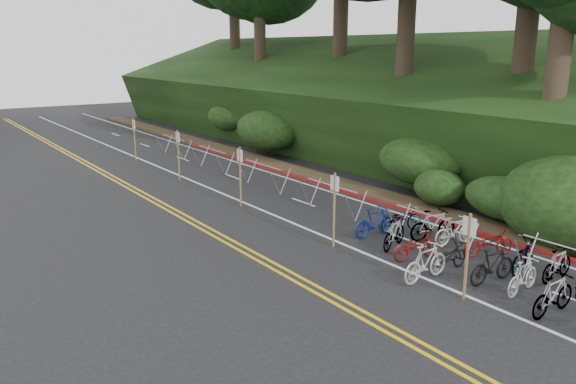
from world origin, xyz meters
name	(u,v)px	position (x,y,z in m)	size (l,w,h in m)	color
ground	(441,305)	(0.00, 0.00, 0.00)	(120.00, 120.00, 0.00)	black
road_markings	(253,211)	(0.63, 10.10, 0.00)	(7.47, 80.00, 0.01)	gold
red_curb	(322,184)	(5.70, 12.00, 0.05)	(0.25, 28.00, 0.10)	maroon
embankment	(342,110)	(12.96, 19.04, 2.57)	(14.30, 48.14, 9.11)	black
bike_rack_front	(576,261)	(3.50, -1.51, 0.89)	(1.17, 3.09, 1.22)	#9DA1A7
bike_racks_rest	(263,171)	(3.00, 13.00, 0.85)	(1.14, 23.00, 1.17)	#9DA1A7
signpost_near	(468,251)	(0.80, -0.08, 1.34)	(0.08, 0.40, 2.33)	brown
signposts_rest	(206,161)	(0.60, 14.00, 1.43)	(0.08, 18.40, 2.50)	brown
bike_front	(426,262)	(0.90, 1.33, 0.54)	(1.79, 0.51, 1.08)	beige
bike_valet	(486,254)	(3.01, 0.86, 0.49)	(3.14, 9.84, 1.09)	beige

